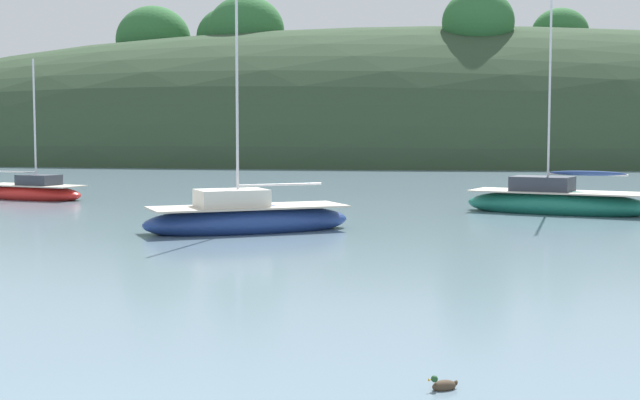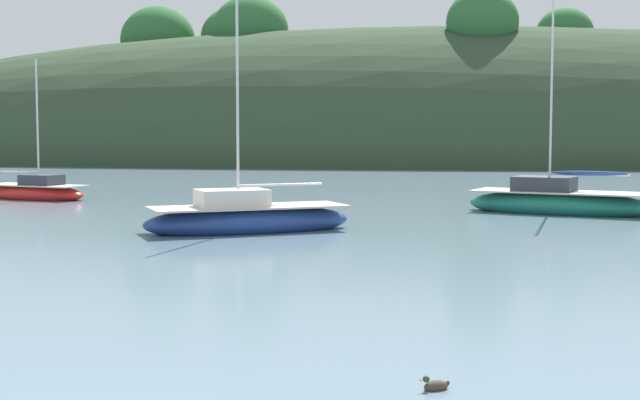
% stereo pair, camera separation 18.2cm
% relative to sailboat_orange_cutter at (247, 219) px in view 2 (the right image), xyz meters
% --- Properties ---
extents(far_shoreline_hill, '(150.00, 36.00, 31.87)m').
position_rel_sailboat_orange_cutter_xyz_m(far_shoreline_hill, '(2.53, 65.26, -0.27)').
color(far_shoreline_hill, '#2D422B').
rests_on(far_shoreline_hill, ground).
extents(sailboat_orange_cutter, '(7.34, 5.53, 8.49)m').
position_rel_sailboat_orange_cutter_xyz_m(sailboat_orange_cutter, '(0.00, 0.00, 0.00)').
color(sailboat_orange_cutter, navy).
rests_on(sailboat_orange_cutter, ground).
extents(sailboat_cream_ketch, '(6.21, 3.67, 7.04)m').
position_rel_sailboat_orange_cutter_xyz_m(sailboat_cream_ketch, '(-13.37, 12.26, -0.06)').
color(sailboat_cream_ketch, red).
rests_on(sailboat_cream_ketch, ground).
extents(sailboat_black_sloop, '(7.87, 4.98, 11.12)m').
position_rel_sailboat_orange_cutter_xyz_m(sailboat_black_sloop, '(11.09, 8.13, 0.03)').
color(sailboat_black_sloop, '#196B56').
rests_on(sailboat_black_sloop, ground).
extents(duck_lone_right, '(0.40, 0.33, 0.24)m').
position_rel_sailboat_orange_cutter_xyz_m(duck_lone_right, '(6.37, -17.39, -0.37)').
color(duck_lone_right, '#473828').
rests_on(duck_lone_right, ground).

